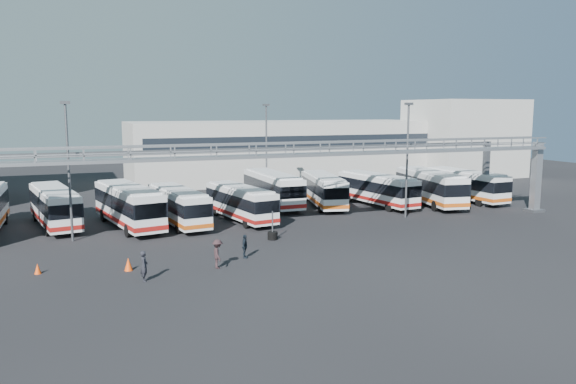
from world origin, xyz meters
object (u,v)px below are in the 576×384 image
object	(u,v)px
bus_8	(430,186)
tire_stack	(273,235)
cone_right	(128,264)
cone_left	(38,269)
bus_6	(324,189)
bus_5	(273,188)
light_pole_back	(266,146)
pedestrian_d	(245,246)
pedestrian_a	(144,266)
bus_3	(178,205)
light_pole_left	(68,164)
pedestrian_c	(218,254)
light_pole_mid	(407,154)
bus_7	(377,188)
bus_2	(128,204)
bus_9	(464,184)
bus_1	(54,205)
bus_4	(240,202)

from	to	relation	value
bus_8	tire_stack	distance (m)	22.04
cone_right	cone_left	bearing A→B (deg)	166.31
bus_6	tire_stack	bearing A→B (deg)	-117.33
cone_right	bus_5	bearing A→B (deg)	48.97
light_pole_back	pedestrian_d	distance (m)	25.54
pedestrian_a	bus_3	bearing A→B (deg)	-7.16
pedestrian_a	bus_8	bearing A→B (deg)	-52.36
pedestrian_d	cone_left	bearing A→B (deg)	111.08
light_pole_left	bus_6	xyz separation A→B (m)	(23.55, 6.93, -3.96)
light_pole_left	pedestrian_c	bearing A→B (deg)	-52.84
light_pole_mid	pedestrian_c	size ratio (longest dim) A/B	5.70
bus_7	pedestrian_d	distance (m)	23.44
bus_5	tire_stack	bearing A→B (deg)	-110.07
bus_2	pedestrian_d	size ratio (longest dim) A/B	7.46
bus_7	tire_stack	xyz separation A→B (m)	(-14.87, -10.27, -1.40)
light_pole_left	bus_9	world-z (taller)	light_pole_left
cone_left	tire_stack	xyz separation A→B (m)	(15.90, 3.26, 0.05)
bus_1	bus_7	world-z (taller)	bus_1
light_pole_left	cone_right	bearing A→B (deg)	-71.88
bus_7	cone_left	xyz separation A→B (m)	(-30.77, -13.52, -1.45)
bus_6	bus_8	world-z (taller)	bus_8
tire_stack	bus_7	bearing A→B (deg)	34.62
light_pole_back	bus_4	bearing A→B (deg)	-119.50
pedestrian_a	bus_4	bearing A→B (deg)	-24.00
bus_5	light_pole_left	bearing A→B (deg)	-155.25
bus_3	tire_stack	world-z (taller)	bus_3
bus_7	pedestrian_d	xyz separation A→B (m)	(-18.34, -14.56, -0.98)
bus_5	cone_left	bearing A→B (deg)	-141.18
light_pole_left	bus_3	distance (m)	9.75
bus_2	pedestrian_a	xyz separation A→B (m)	(-0.70, -15.51, -1.03)
light_pole_mid	light_pole_back	xyz separation A→B (m)	(-8.00, 15.00, 0.00)
light_pole_back	bus_4	xyz separation A→B (m)	(-6.25, -11.05, -4.05)
bus_6	bus_5	bearing A→B (deg)	170.78
bus_4	cone_left	world-z (taller)	bus_4
light_pole_back	bus_9	distance (m)	21.49
bus_1	bus_5	size ratio (longest dim) A/B	0.98
pedestrian_d	bus_3	bearing A→B (deg)	35.55
bus_4	bus_7	distance (m)	15.22
light_pole_back	cone_left	bearing A→B (deg)	-134.85
light_pole_mid	bus_9	distance (m)	12.94
light_pole_left	pedestrian_c	xyz separation A→B (m)	(8.20, -10.82, -4.83)
light_pole_left	bus_8	world-z (taller)	light_pole_left
bus_1	pedestrian_d	world-z (taller)	bus_1
bus_2	tire_stack	bearing A→B (deg)	-52.74
bus_7	bus_9	world-z (taller)	bus_9
bus_2	pedestrian_d	bearing A→B (deg)	-75.67
bus_2	bus_6	xyz separation A→B (m)	(19.16, 3.29, -0.14)
bus_7	cone_left	size ratio (longest dim) A/B	17.11
pedestrian_c	bus_8	bearing A→B (deg)	-55.55
bus_8	pedestrian_a	world-z (taller)	bus_8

